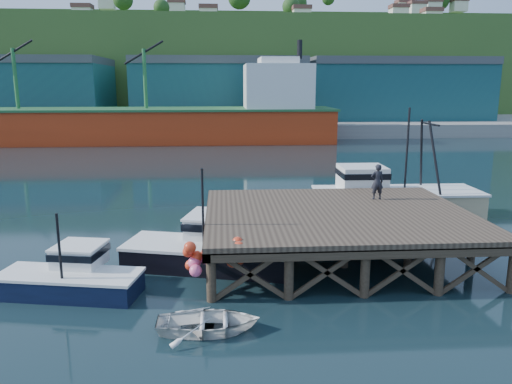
{
  "coord_description": "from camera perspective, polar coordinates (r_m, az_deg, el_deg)",
  "views": [
    {
      "loc": [
        0.26,
        -21.84,
        7.79
      ],
      "look_at": [
        1.9,
        2.0,
        2.64
      ],
      "focal_mm": 35.0,
      "sensor_mm": 36.0,
      "label": 1
    }
  ],
  "objects": [
    {
      "name": "ground",
      "position": [
        23.19,
        -4.38,
        -7.5
      ],
      "size": [
        300.0,
        300.0,
        0.0
      ],
      "primitive_type": "plane",
      "color": "black",
      "rests_on": "ground"
    },
    {
      "name": "wharf",
      "position": [
        23.03,
        9.37,
        -2.71
      ],
      "size": [
        12.0,
        10.0,
        2.62
      ],
      "color": "brown",
      "rests_on": "ground"
    },
    {
      "name": "far_quay",
      "position": [
        92.09,
        -4.11,
        7.9
      ],
      "size": [
        160.0,
        40.0,
        2.0
      ],
      "primitive_type": "cube",
      "color": "gray",
      "rests_on": "ground"
    },
    {
      "name": "warehouse_left",
      "position": [
        93.74,
        -26.45,
        10.13
      ],
      "size": [
        32.0,
        16.0,
        9.0
      ],
      "primitive_type": "cube",
      "color": "#1B5957",
      "rests_on": "far_quay"
    },
    {
      "name": "warehouse_mid",
      "position": [
        86.85,
        -4.17,
        11.28
      ],
      "size": [
        28.0,
        16.0,
        9.0
      ],
      "primitive_type": "cube",
      "color": "#1B5957",
      "rests_on": "far_quay"
    },
    {
      "name": "warehouse_right",
      "position": [
        91.8,
        15.27,
        10.94
      ],
      "size": [
        30.0,
        16.0,
        9.0
      ],
      "primitive_type": "cube",
      "color": "#1B5957",
      "rests_on": "far_quay"
    },
    {
      "name": "cargo_ship",
      "position": [
        70.53,
        -11.13,
        8.3
      ],
      "size": [
        55.5,
        10.0,
        13.75
      ],
      "color": "red",
      "rests_on": "ground"
    },
    {
      "name": "hillside",
      "position": [
        121.89,
        -4.15,
        13.64
      ],
      "size": [
        220.0,
        50.0,
        22.0
      ],
      "primitive_type": "cube",
      "color": "#2D511E",
      "rests_on": "ground"
    },
    {
      "name": "boat_navy",
      "position": [
        20.47,
        -20.25,
        -8.98
      ],
      "size": [
        5.59,
        3.41,
        3.33
      ],
      "rotation": [
        0.0,
        0.0,
        -0.19
      ],
      "color": "black",
      "rests_on": "ground"
    },
    {
      "name": "boat_black",
      "position": [
        22.11,
        -5.22,
        -6.26
      ],
      "size": [
        7.68,
        6.36,
        4.48
      ],
      "rotation": [
        0.0,
        0.0,
        -0.25
      ],
      "color": "black",
      "rests_on": "ground"
    },
    {
      "name": "trawler",
      "position": [
        30.79,
        15.43,
        -0.37
      ],
      "size": [
        9.77,
        3.6,
        6.51
      ],
      "rotation": [
        0.0,
        0.0,
        -0.01
      ],
      "color": "#CCB584",
      "rests_on": "ground"
    },
    {
      "name": "dinghy",
      "position": [
        16.6,
        -5.44,
        -14.55
      ],
      "size": [
        3.33,
        2.39,
        0.69
      ],
      "primitive_type": "imported",
      "rotation": [
        0.0,
        0.0,
        1.58
      ],
      "color": "silver",
      "rests_on": "ground"
    },
    {
      "name": "dockworker",
      "position": [
        25.76,
        13.68,
        1.15
      ],
      "size": [
        0.68,
        0.47,
        1.79
      ],
      "primitive_type": "imported",
      "rotation": [
        0.0,
        0.0,
        3.2
      ],
      "color": "black",
      "rests_on": "wharf"
    }
  ]
}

